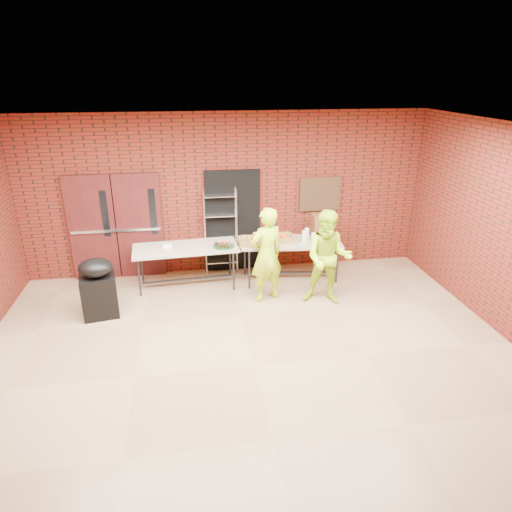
{
  "coord_description": "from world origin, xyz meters",
  "views": [
    {
      "loc": [
        -0.81,
        -5.35,
        3.9
      ],
      "look_at": [
        0.25,
        1.4,
        1.11
      ],
      "focal_mm": 32.0,
      "sensor_mm": 36.0,
      "label": 1
    }
  ],
  "objects": [
    {
      "name": "room",
      "position": [
        0.0,
        0.0,
        1.6
      ],
      "size": [
        8.08,
        7.08,
        3.28
      ],
      "color": "#8E6D4D",
      "rests_on": "ground"
    },
    {
      "name": "double_doors",
      "position": [
        -2.2,
        3.44,
        1.05
      ],
      "size": [
        1.78,
        0.12,
        2.1
      ],
      "color": "#491515",
      "rests_on": "room"
    },
    {
      "name": "dark_doorway",
      "position": [
        0.1,
        3.46,
        1.05
      ],
      "size": [
        1.1,
        0.06,
        2.1
      ],
      "primitive_type": "cube",
      "color": "black",
      "rests_on": "room"
    },
    {
      "name": "bronze_plaque",
      "position": [
        1.9,
        3.45,
        1.55
      ],
      "size": [
        0.85,
        0.04,
        0.7
      ],
      "primitive_type": "cube",
      "color": "#392717",
      "rests_on": "room"
    },
    {
      "name": "wire_rack",
      "position": [
        -0.17,
        3.32,
        0.89
      ],
      "size": [
        0.65,
        0.22,
        1.78
      ],
      "primitive_type": null,
      "rotation": [
        0.0,
        0.0,
        -0.01
      ],
      "color": "silver",
      "rests_on": "room"
    },
    {
      "name": "table_left",
      "position": [
        -0.88,
        2.79,
        0.74
      ],
      "size": [
        2.01,
        0.94,
        0.81
      ],
      "rotation": [
        0.0,
        0.0,
        0.06
      ],
      "color": "#C1AB93",
      "rests_on": "room"
    },
    {
      "name": "table_right",
      "position": [
        1.16,
        2.8,
        0.73
      ],
      "size": [
        2.03,
        1.02,
        0.8
      ],
      "rotation": [
        0.0,
        0.0,
        -0.11
      ],
      "color": "#C1AB93",
      "rests_on": "room"
    },
    {
      "name": "basket_bananas",
      "position": [
        0.37,
        2.76,
        0.87
      ],
      "size": [
        0.48,
        0.38,
        0.15
      ],
      "color": "olive",
      "rests_on": "table_right"
    },
    {
      "name": "basket_oranges",
      "position": [
        0.95,
        2.83,
        0.87
      ],
      "size": [
        0.5,
        0.39,
        0.16
      ],
      "color": "olive",
      "rests_on": "table_right"
    },
    {
      "name": "basket_apples",
      "position": [
        0.6,
        2.61,
        0.86
      ],
      "size": [
        0.46,
        0.36,
        0.14
      ],
      "color": "olive",
      "rests_on": "table_right"
    },
    {
      "name": "muffin_tray",
      "position": [
        -0.17,
        2.7,
        0.85
      ],
      "size": [
        0.4,
        0.4,
        0.1
      ],
      "color": "#144E22",
      "rests_on": "table_left"
    },
    {
      "name": "napkin_box",
      "position": [
        -1.22,
        2.84,
        0.83
      ],
      "size": [
        0.17,
        0.11,
        0.06
      ],
      "primitive_type": "cube",
      "color": "white",
      "rests_on": "table_left"
    },
    {
      "name": "coffee_dispenser",
      "position": [
        1.8,
        2.94,
        1.04
      ],
      "size": [
        0.36,
        0.32,
        0.47
      ],
      "primitive_type": "cube",
      "color": "brown",
      "rests_on": "table_right"
    },
    {
      "name": "cup_stack_front",
      "position": [
        1.4,
        2.72,
        0.91
      ],
      "size": [
        0.08,
        0.08,
        0.23
      ],
      "primitive_type": "cylinder",
      "color": "white",
      "rests_on": "table_right"
    },
    {
      "name": "cup_stack_mid",
      "position": [
        1.54,
        2.58,
        0.91
      ],
      "size": [
        0.08,
        0.08,
        0.23
      ],
      "primitive_type": "cylinder",
      "color": "white",
      "rests_on": "table_right"
    },
    {
      "name": "cup_stack_back",
      "position": [
        1.47,
        2.79,
        0.93
      ],
      "size": [
        0.08,
        0.08,
        0.25
      ],
      "primitive_type": "cylinder",
      "color": "white",
      "rests_on": "table_right"
    },
    {
      "name": "covered_grill",
      "position": [
        -2.36,
        1.85,
        0.52
      ],
      "size": [
        0.65,
        0.57,
        1.04
      ],
      "rotation": [
        0.0,
        0.0,
        0.17
      ],
      "color": "black",
      "rests_on": "room"
    },
    {
      "name": "volunteer_woman",
      "position": [
        0.53,
        2.01,
        0.87
      ],
      "size": [
        0.74,
        0.62,
        1.74
      ],
      "primitive_type": "imported",
      "rotation": [
        0.0,
        0.0,
        3.52
      ],
      "color": "#A7DA18",
      "rests_on": "room"
    },
    {
      "name": "volunteer_man",
      "position": [
        1.58,
        1.73,
        0.86
      ],
      "size": [
        1.0,
        0.88,
        1.71
      ],
      "primitive_type": "imported",
      "rotation": [
        0.0,
        0.0,
        -0.33
      ],
      "color": "#A7DA18",
      "rests_on": "room"
    }
  ]
}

